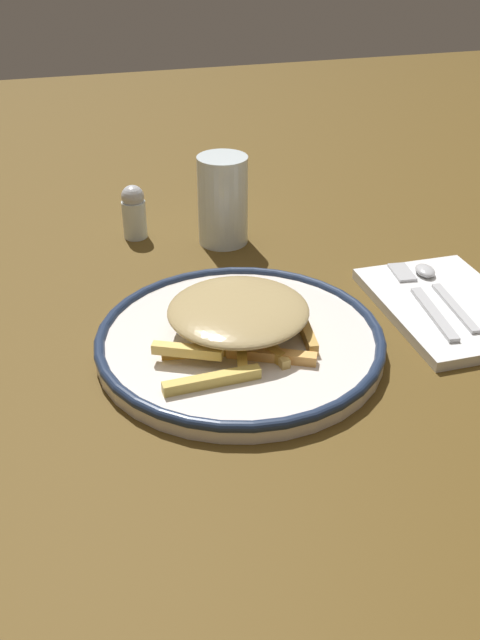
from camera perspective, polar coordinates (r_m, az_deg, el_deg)
ground_plane at (r=0.75m, az=0.00°, el=-2.37°), size 2.60×2.60×0.00m
plate at (r=0.74m, az=0.00°, el=-1.63°), size 0.30×0.30×0.02m
fries_heap at (r=0.73m, az=0.13°, el=0.42°), size 0.19×0.17×0.04m
napkin at (r=0.84m, az=16.21°, el=1.02°), size 0.14×0.21×0.01m
fork at (r=0.83m, az=14.31°, el=1.68°), size 0.04×0.18×0.01m
spoon at (r=0.86m, az=15.36°, el=2.75°), size 0.03×0.15×0.01m
water_glass at (r=0.95m, az=-1.38°, el=9.51°), size 0.07×0.07×0.12m
salt_shaker at (r=0.98m, az=-8.45°, el=8.55°), size 0.03×0.03×0.07m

